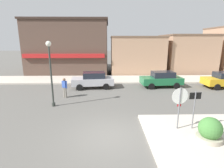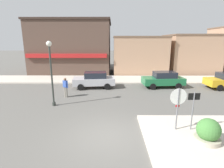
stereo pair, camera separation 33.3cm
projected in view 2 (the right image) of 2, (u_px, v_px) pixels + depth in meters
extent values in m
plane|color=#5B5954|center=(107.00, 136.00, 8.44)|extent=(160.00, 160.00, 0.00)
cube|color=beige|center=(212.00, 138.00, 8.15)|extent=(6.40, 4.80, 0.15)
cube|color=beige|center=(111.00, 79.00, 20.67)|extent=(80.00, 4.00, 0.15)
cylinder|color=slate|center=(177.00, 111.00, 8.57)|extent=(0.07, 0.07, 2.30)
cylinder|color=red|center=(178.00, 97.00, 8.42)|extent=(0.76, 0.07, 0.76)
cylinder|color=white|center=(178.00, 97.00, 8.41)|extent=(0.82, 0.07, 0.82)
cube|color=red|center=(178.00, 106.00, 8.53)|extent=(0.20, 0.03, 0.11)
cylinder|color=slate|center=(192.00, 113.00, 8.58)|extent=(0.06, 0.06, 2.10)
cube|color=black|center=(194.00, 97.00, 8.40)|extent=(0.60, 0.06, 0.34)
cube|color=white|center=(194.00, 96.00, 8.40)|extent=(0.54, 0.05, 0.29)
cube|color=black|center=(194.00, 96.00, 8.41)|extent=(0.34, 0.03, 0.08)
cylinder|color=#ADA38E|center=(207.00, 141.00, 7.72)|extent=(1.10, 1.10, 0.35)
sphere|color=#427A38|center=(208.00, 130.00, 7.59)|extent=(1.00, 1.00, 1.00)
cylinder|color=#333833|center=(52.00, 77.00, 11.98)|extent=(0.12, 0.12, 4.20)
cylinder|color=#333833|center=(54.00, 104.00, 12.45)|extent=(0.24, 0.24, 0.24)
sphere|color=white|center=(49.00, 44.00, 11.46)|extent=(0.36, 0.36, 0.36)
cone|color=#333833|center=(49.00, 41.00, 11.42)|extent=(0.32, 0.32, 0.18)
cube|color=#B7B7BC|center=(94.00, 81.00, 17.10)|extent=(4.15, 2.10, 0.66)
cube|color=#1E232D|center=(95.00, 75.00, 16.97)|extent=(2.21, 1.60, 0.56)
cylinder|color=black|center=(81.00, 87.00, 16.25)|extent=(0.62, 0.24, 0.60)
cylinder|color=black|center=(82.00, 83.00, 17.90)|extent=(0.62, 0.24, 0.60)
cylinder|color=black|center=(107.00, 87.00, 16.48)|extent=(0.62, 0.24, 0.60)
cylinder|color=black|center=(106.00, 82.00, 18.13)|extent=(0.62, 0.24, 0.60)
cube|color=#1E6B3D|center=(163.00, 81.00, 17.27)|extent=(4.12, 2.01, 0.66)
cube|color=#1E232D|center=(165.00, 75.00, 17.14)|extent=(2.18, 1.55, 0.56)
cylinder|color=black|center=(153.00, 87.00, 16.45)|extent=(0.61, 0.23, 0.60)
cylinder|color=black|center=(148.00, 83.00, 18.10)|extent=(0.61, 0.23, 0.60)
cylinder|color=black|center=(178.00, 86.00, 16.62)|extent=(0.61, 0.23, 0.60)
cylinder|color=black|center=(171.00, 82.00, 18.27)|extent=(0.61, 0.23, 0.60)
cylinder|color=black|center=(220.00, 88.00, 16.02)|extent=(0.61, 0.21, 0.60)
cylinder|color=black|center=(209.00, 84.00, 17.66)|extent=(0.61, 0.21, 0.60)
cylinder|color=gray|center=(65.00, 92.00, 14.31)|extent=(0.16, 0.16, 0.85)
cylinder|color=gray|center=(67.00, 92.00, 14.22)|extent=(0.16, 0.16, 0.85)
cube|color=#3351A8|center=(65.00, 84.00, 14.10)|extent=(0.42, 0.38, 0.54)
sphere|color=brown|center=(65.00, 79.00, 14.01)|extent=(0.22, 0.22, 0.22)
cylinder|color=#3351A8|center=(63.00, 84.00, 14.23)|extent=(0.12, 0.12, 0.52)
cylinder|color=#3351A8|center=(67.00, 85.00, 13.99)|extent=(0.12, 0.12, 0.52)
cube|color=brown|center=(74.00, 48.00, 26.30)|extent=(10.68, 9.21, 7.06)
cube|color=#B21E1E|center=(66.00, 56.00, 21.87)|extent=(10.15, 0.40, 0.50)
cube|color=#352721|center=(73.00, 22.00, 25.43)|extent=(11.00, 9.49, 0.24)
cube|color=tan|center=(139.00, 56.00, 24.63)|extent=(7.13, 5.14, 4.92)
cube|color=brown|center=(140.00, 37.00, 24.02)|extent=(7.28, 5.24, 0.20)
cube|color=tan|center=(189.00, 54.00, 25.71)|extent=(6.53, 6.57, 5.19)
cube|color=brown|center=(191.00, 35.00, 25.07)|extent=(6.66, 6.70, 0.20)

